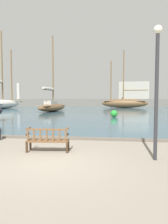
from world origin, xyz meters
name	(u,v)px	position (x,y,z in m)	size (l,w,h in m)	color
ground_plane	(51,164)	(0.00, 0.00, 0.00)	(160.00, 160.00, 0.00)	gray
harbor_water	(103,107)	(0.00, 44.00, 0.04)	(100.00, 80.00, 0.08)	#385666
quay_edge_kerb	(74,138)	(0.00, 3.85, 0.06)	(40.00, 0.30, 0.12)	#675F54
park_bench	(48,140)	(-0.56, 1.41, 0.47)	(1.64, 0.67, 0.92)	#3D2A19
sailboat_nearest_starboard	(2,102)	(-20.74, 33.30, 1.43)	(4.29, 13.66, 16.10)	silver
sailboat_mid_starboard	(52,106)	(-7.53, 25.64, 0.94)	(3.57, 9.11, 12.22)	brown
sailboat_outer_starboard	(124,103)	(5.04, 41.04, 1.27)	(10.66, 3.65, 13.21)	brown
lamp_post	(157,80)	(3.31, 0.85, 2.65)	(0.28, 0.28, 4.39)	#2D2D33
channel_buoy	(114,114)	(2.24, 16.05, 0.47)	(0.77, 0.77, 1.47)	green
far_breakwater	(108,100)	(1.28, 50.42, 1.80)	(58.65, 2.40, 6.86)	slate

